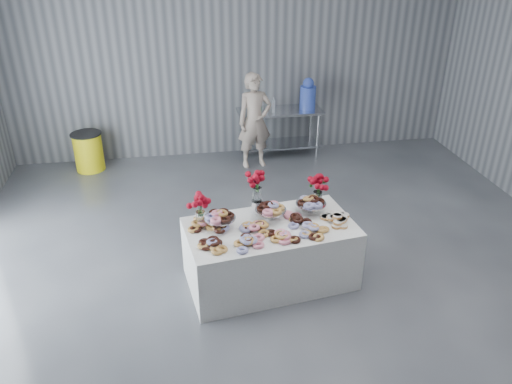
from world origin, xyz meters
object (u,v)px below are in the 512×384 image
at_px(person, 255,121).
at_px(trash_barrel, 89,151).
at_px(prep_table, 279,125).
at_px(water_jug, 308,95).
at_px(display_table, 270,254).

relative_size(person, trash_barrel, 2.46).
bearing_deg(prep_table, person, -149.20).
height_order(water_jug, person, person).
relative_size(water_jug, trash_barrel, 0.83).
bearing_deg(person, prep_table, 21.62).
bearing_deg(display_table, prep_table, 76.40).
distance_m(water_jug, person, 1.10).
distance_m(display_table, prep_table, 3.72).
bearing_deg(person, display_table, -105.57).
relative_size(display_table, person, 1.15).
relative_size(prep_table, person, 0.91).
bearing_deg(water_jug, display_table, -110.83).
height_order(display_table, water_jug, water_jug).
relative_size(display_table, trash_barrel, 2.83).
bearing_deg(water_jug, prep_table, 180.00).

